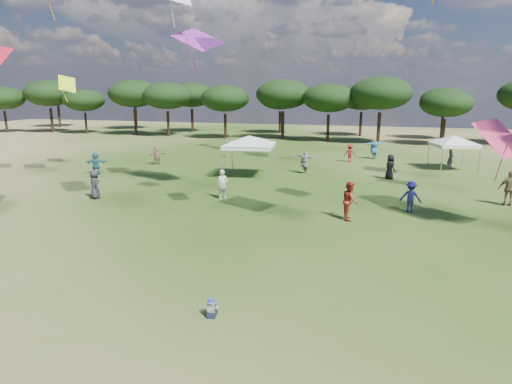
# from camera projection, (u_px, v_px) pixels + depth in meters

# --- Properties ---
(ground) EXTENTS (140.00, 140.00, 0.00)m
(ground) POSITION_uv_depth(u_px,v_px,m) (186.00, 377.00, 8.99)
(ground) COLOR #325218
(ground) RESTS_ON ground
(tree_line) EXTENTS (108.78, 17.63, 7.77)m
(tree_line) POSITION_uv_depth(u_px,v_px,m) (374.00, 95.00, 51.37)
(tree_line) COLOR black
(tree_line) RESTS_ON ground
(tent_left) EXTENTS (6.71, 6.71, 3.19)m
(tent_left) POSITION_uv_depth(u_px,v_px,m) (249.00, 137.00, 29.55)
(tent_left) COLOR gray
(tent_left) RESTS_ON ground
(tent_right) EXTENTS (5.72, 5.72, 2.91)m
(tent_right) POSITION_uv_depth(u_px,v_px,m) (455.00, 137.00, 32.48)
(tent_right) COLOR gray
(tent_right) RESTS_ON ground
(toddler) EXTENTS (0.37, 0.41, 0.53)m
(toddler) POSITION_uv_depth(u_px,v_px,m) (212.00, 309.00, 11.35)
(toddler) COLOR black
(toddler) RESTS_ON ground
(festival_crowd) EXTENTS (30.86, 20.73, 1.85)m
(festival_crowd) POSITION_uv_depth(u_px,v_px,m) (316.00, 164.00, 30.29)
(festival_crowd) COLOR navy
(festival_crowd) RESTS_ON ground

